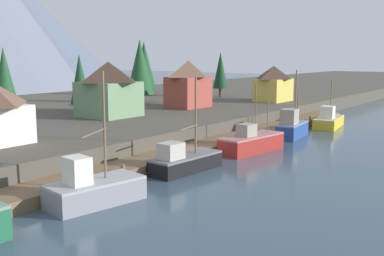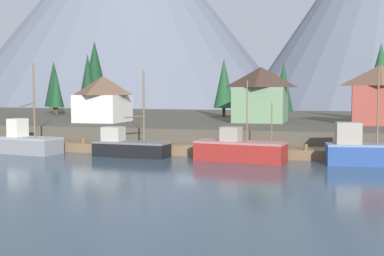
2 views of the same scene
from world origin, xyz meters
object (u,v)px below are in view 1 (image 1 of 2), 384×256
(house_yellow, at_px, (273,83))
(house_red, at_px, (188,84))
(fishing_boat_black, at_px, (184,161))
(conifer_mid_left, at_px, (4,76))
(conifer_centre, at_px, (144,65))
(fishing_boat_red, at_px, (251,142))
(fishing_boat_yellow, at_px, (329,121))
(fishing_boat_grey, at_px, (93,189))
(conifer_near_left, at_px, (220,70))
(house_green, at_px, (109,88))
(fishing_boat_blue, at_px, (292,127))
(conifer_mid_right, at_px, (80,79))
(conifer_near_right, at_px, (140,67))

(house_yellow, distance_m, house_red, 18.42)
(fishing_boat_black, distance_m, conifer_mid_left, 34.38)
(house_red, xyz_separation_m, conifer_centre, (13.36, 21.76, 2.34))
(fishing_boat_red, distance_m, fishing_boat_yellow, 22.92)
(fishing_boat_grey, relative_size, conifer_near_left, 1.09)
(fishing_boat_grey, distance_m, house_green, 31.46)
(fishing_boat_black, xyz_separation_m, house_yellow, (43.00, 12.91, 4.75))
(fishing_boat_blue, xyz_separation_m, conifer_mid_right, (-10.29, 29.86, 5.84))
(fishing_boat_yellow, relative_size, conifer_near_right, 0.77)
(fishing_boat_blue, bearing_deg, fishing_boat_yellow, -10.58)
(fishing_boat_grey, height_order, fishing_boat_red, fishing_boat_grey)
(house_red, bearing_deg, fishing_boat_grey, -152.14)
(fishing_boat_yellow, bearing_deg, house_red, 104.70)
(fishing_boat_black, distance_m, fishing_boat_blue, 22.91)
(fishing_boat_grey, bearing_deg, fishing_boat_red, 9.41)
(house_green, height_order, conifer_mid_left, conifer_mid_left)
(fishing_boat_grey, relative_size, fishing_boat_blue, 1.09)
(fishing_boat_black, bearing_deg, fishing_boat_red, 0.95)
(fishing_boat_blue, distance_m, conifer_near_right, 31.44)
(fishing_boat_yellow, relative_size, house_yellow, 1.20)
(fishing_boat_black, relative_size, fishing_boat_yellow, 1.03)
(fishing_boat_yellow, bearing_deg, conifer_centre, 74.40)
(house_yellow, relative_size, conifer_near_right, 0.64)
(fishing_boat_red, bearing_deg, house_green, 100.36)
(fishing_boat_red, relative_size, house_red, 1.20)
(fishing_boat_yellow, xyz_separation_m, house_green, (-24.14, 21.93, 5.28))
(fishing_boat_yellow, height_order, house_green, house_green)
(fishing_boat_black, relative_size, conifer_near_left, 0.98)
(fishing_boat_blue, height_order, conifer_mid_right, conifer_mid_right)
(conifer_mid_right, relative_size, conifer_centre, 0.77)
(fishing_boat_grey, relative_size, conifer_near_right, 0.88)
(house_red, relative_size, conifer_near_left, 0.84)
(fishing_boat_blue, bearing_deg, house_red, 74.13)
(fishing_boat_grey, relative_size, house_green, 1.30)
(fishing_boat_yellow, xyz_separation_m, conifer_near_right, (-8.22, 30.94, 7.74))
(fishing_boat_black, relative_size, house_yellow, 1.23)
(conifer_near_left, height_order, conifer_mid_left, conifer_mid_left)
(conifer_near_left, relative_size, conifer_near_right, 0.81)
(conifer_mid_right, bearing_deg, fishing_boat_black, -113.05)
(fishing_boat_red, distance_m, conifer_mid_left, 35.88)
(conifer_near_right, bearing_deg, house_red, -93.74)
(fishing_boat_grey, distance_m, fishing_boat_yellow, 46.24)
(fishing_boat_yellow, distance_m, house_yellow, 16.72)
(fishing_boat_red, distance_m, fishing_boat_blue, 11.22)
(house_green, distance_m, conifer_mid_right, 8.82)
(fishing_boat_blue, relative_size, house_yellow, 1.25)
(house_green, bearing_deg, conifer_mid_left, 122.15)
(conifer_centre, bearing_deg, conifer_near_right, -139.78)
(fishing_boat_red, bearing_deg, conifer_near_left, 45.37)
(fishing_boat_grey, bearing_deg, conifer_mid_right, 60.38)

